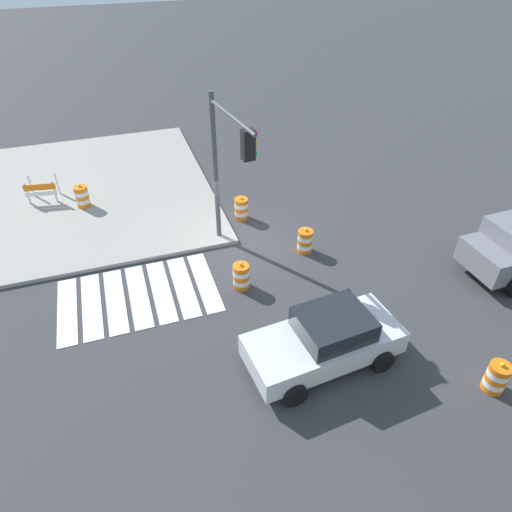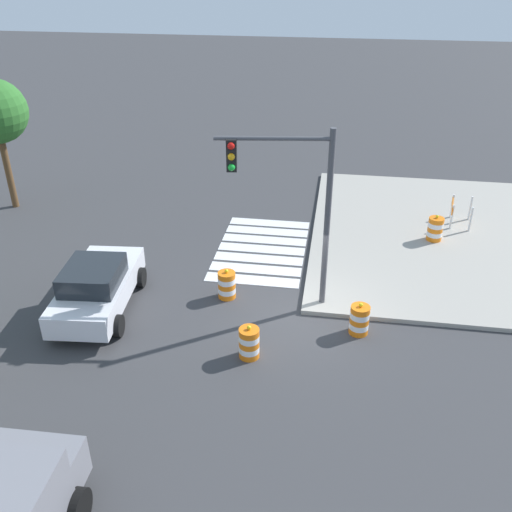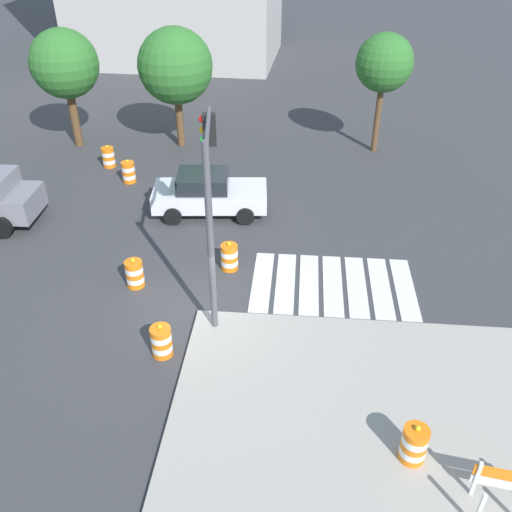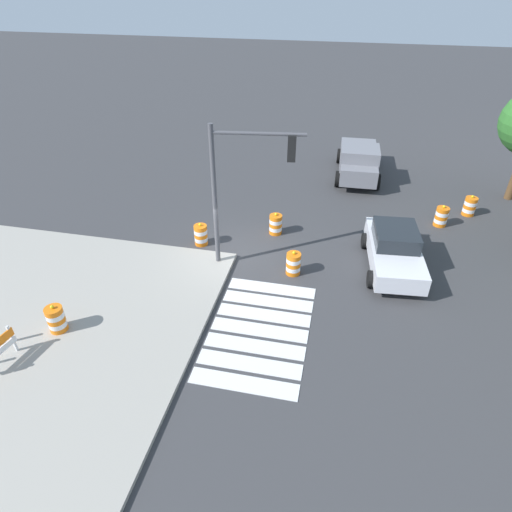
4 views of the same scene
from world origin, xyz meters
TOP-DOWN VIEW (x-y plane):
  - ground_plane at (0.00, 0.00)m, footprint 120.00×120.00m
  - sidewalk_corner at (6.00, -6.00)m, footprint 12.00×12.00m
  - crosswalk_stripes at (4.00, 1.80)m, footprint 5.10×3.20m
  - sports_car at (-0.65, 6.18)m, footprint 4.45×2.43m
  - traffic_barrel_near_corner at (-0.65, -1.72)m, footprint 0.56×0.56m
  - traffic_barrel_median_far at (0.63, 2.42)m, footprint 0.56×0.56m
  - traffic_barrel_far_curb at (-2.20, 1.23)m, footprint 0.56×0.56m
  - traffic_barrel_on_sidewalk at (5.49, -4.55)m, footprint 0.56×0.56m
  - construction_barricade at (7.11, -5.52)m, footprint 1.34×0.95m
  - traffic_light_pole at (0.43, 0.53)m, footprint 0.74×3.27m

SIDE VIEW (x-z plane):
  - ground_plane at x=0.00m, z-range 0.00..0.00m
  - crosswalk_stripes at x=4.00m, z-range 0.00..0.02m
  - sidewalk_corner at x=6.00m, z-range 0.00..0.15m
  - traffic_barrel_near_corner at x=-0.65m, z-range -0.06..0.96m
  - traffic_barrel_median_far at x=0.63m, z-range -0.06..0.96m
  - traffic_barrel_far_curb at x=-2.20m, z-range -0.06..0.96m
  - traffic_barrel_on_sidewalk at x=5.49m, z-range 0.09..1.11m
  - construction_barricade at x=7.11m, z-range 0.22..1.22m
  - sports_car at x=-0.65m, z-range 0.00..1.63m
  - traffic_light_pole at x=0.43m, z-range 1.16..6.66m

